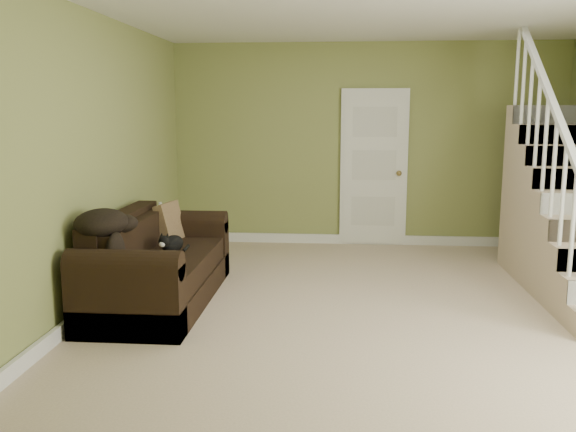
% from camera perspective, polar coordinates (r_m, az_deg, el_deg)
% --- Properties ---
extents(floor, '(5.00, 5.50, 0.01)m').
position_cam_1_polar(floor, '(5.51, 8.27, -8.71)').
color(floor, tan).
rests_on(floor, ground).
extents(ceiling, '(5.00, 5.50, 0.01)m').
position_cam_1_polar(ceiling, '(5.30, 9.00, 19.02)').
color(ceiling, white).
rests_on(ceiling, wall_back).
extents(wall_back, '(5.00, 0.04, 2.60)m').
position_cam_1_polar(wall_back, '(7.99, 7.34, 6.59)').
color(wall_back, olive).
rests_on(wall_back, floor).
extents(wall_front, '(5.00, 0.04, 2.60)m').
position_cam_1_polar(wall_front, '(2.53, 12.62, -0.55)').
color(wall_front, olive).
rests_on(wall_front, floor).
extents(wall_left, '(0.04, 5.50, 2.60)m').
position_cam_1_polar(wall_left, '(5.66, -17.62, 4.88)').
color(wall_left, olive).
rests_on(wall_left, floor).
extents(baseboard_back, '(5.00, 0.04, 0.12)m').
position_cam_1_polar(baseboard_back, '(8.12, 7.16, -2.19)').
color(baseboard_back, white).
rests_on(baseboard_back, floor).
extents(baseboard_left, '(0.04, 5.50, 0.12)m').
position_cam_1_polar(baseboard_left, '(5.88, -16.71, -7.23)').
color(baseboard_left, white).
rests_on(baseboard_left, floor).
extents(door, '(0.86, 0.12, 2.02)m').
position_cam_1_polar(door, '(7.97, 8.03, 4.44)').
color(door, white).
rests_on(door, floor).
extents(staircase, '(1.00, 2.51, 2.82)m').
position_cam_1_polar(staircase, '(6.71, 25.18, -0.57)').
color(staircase, tan).
rests_on(staircase, floor).
extents(sofa, '(0.90, 2.08, 0.82)m').
position_cam_1_polar(sofa, '(5.74, -12.29, -4.82)').
color(sofa, black).
rests_on(sofa, floor).
extents(side_table, '(0.47, 0.47, 0.77)m').
position_cam_1_polar(side_table, '(6.72, -11.95, -2.96)').
color(side_table, black).
rests_on(side_table, floor).
extents(cat, '(0.23, 0.45, 0.22)m').
position_cam_1_polar(cat, '(5.73, -10.81, -2.59)').
color(cat, black).
rests_on(cat, sofa).
extents(banana, '(0.09, 0.20, 0.05)m').
position_cam_1_polar(banana, '(5.50, -11.33, -3.74)').
color(banana, yellow).
rests_on(banana, sofa).
extents(throw_pillow, '(0.25, 0.42, 0.41)m').
position_cam_1_polar(throw_pillow, '(6.32, -10.98, -0.56)').
color(throw_pillow, '#452F1B').
rests_on(throw_pillow, sofa).
extents(throw_blanket, '(0.49, 0.60, 0.22)m').
position_cam_1_polar(throw_blanket, '(5.15, -17.07, -0.59)').
color(throw_blanket, black).
rests_on(throw_blanket, sofa).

